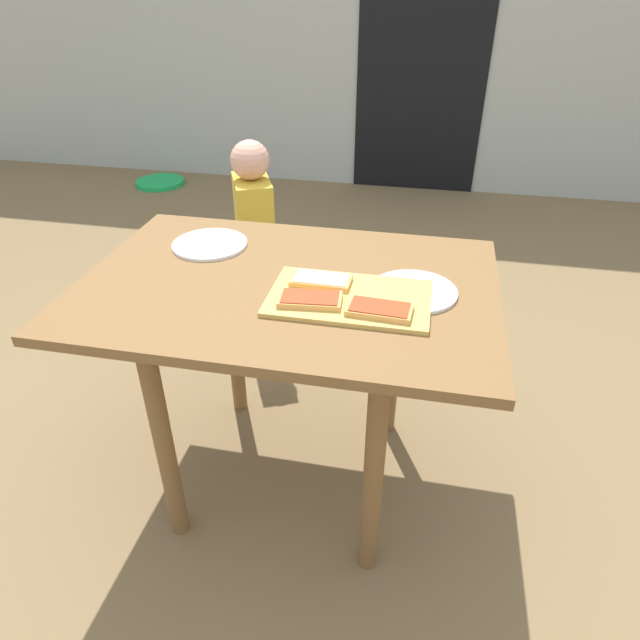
# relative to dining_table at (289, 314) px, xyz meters

# --- Properties ---
(ground_plane) EXTENTS (16.00, 16.00, 0.00)m
(ground_plane) POSITION_rel_dining_table_xyz_m (0.00, 0.00, -0.63)
(ground_plane) COLOR olive
(house_wall_back) EXTENTS (8.00, 0.20, 2.51)m
(house_wall_back) POSITION_rel_dining_table_xyz_m (0.00, 3.08, 0.63)
(house_wall_back) COLOR #ADB2A8
(house_wall_back) RESTS_ON ground
(house_door) EXTENTS (0.90, 0.02, 2.00)m
(house_door) POSITION_rel_dining_table_xyz_m (0.20, 2.97, 0.37)
(house_door) COLOR black
(house_door) RESTS_ON ground
(dining_table) EXTENTS (1.11, 0.76, 0.73)m
(dining_table) POSITION_rel_dining_table_xyz_m (0.00, 0.00, 0.00)
(dining_table) COLOR brown
(dining_table) RESTS_ON ground
(cutting_board) EXTENTS (0.41, 0.25, 0.01)m
(cutting_board) POSITION_rel_dining_table_xyz_m (0.18, -0.06, 0.11)
(cutting_board) COLOR tan
(cutting_board) RESTS_ON dining_table
(pizza_slice_near_left) EXTENTS (0.16, 0.10, 0.02)m
(pizza_slice_near_left) POSITION_rel_dining_table_xyz_m (0.09, -0.11, 0.12)
(pizza_slice_near_left) COLOR #EAA956
(pizza_slice_near_left) RESTS_ON cutting_board
(pizza_slice_far_left) EXTENTS (0.16, 0.08, 0.02)m
(pizza_slice_far_left) POSITION_rel_dining_table_xyz_m (0.09, -0.01, 0.12)
(pizza_slice_far_left) COLOR #EAA956
(pizza_slice_far_left) RESTS_ON cutting_board
(pizza_slice_near_right) EXTENTS (0.16, 0.09, 0.02)m
(pizza_slice_near_right) POSITION_rel_dining_table_xyz_m (0.26, -0.13, 0.12)
(pizza_slice_near_right) COLOR #EAA956
(pizza_slice_near_right) RESTS_ON cutting_board
(plate_white_left) EXTENTS (0.23, 0.23, 0.01)m
(plate_white_left) POSITION_rel_dining_table_xyz_m (-0.29, 0.17, 0.11)
(plate_white_left) COLOR white
(plate_white_left) RESTS_ON dining_table
(plate_white_right) EXTENTS (0.23, 0.23, 0.01)m
(plate_white_right) POSITION_rel_dining_table_xyz_m (0.33, 0.01, 0.11)
(plate_white_right) COLOR white
(plate_white_right) RESTS_ON dining_table
(child_left) EXTENTS (0.23, 0.28, 0.89)m
(child_left) POSITION_rel_dining_table_xyz_m (-0.35, 0.78, -0.13)
(child_left) COLOR #46496F
(child_left) RESTS_ON ground
(garden_hose_coil) EXTENTS (0.37, 0.37, 0.03)m
(garden_hose_coil) POSITION_rel_dining_table_xyz_m (-1.73, 2.65, -0.61)
(garden_hose_coil) COLOR green
(garden_hose_coil) RESTS_ON ground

